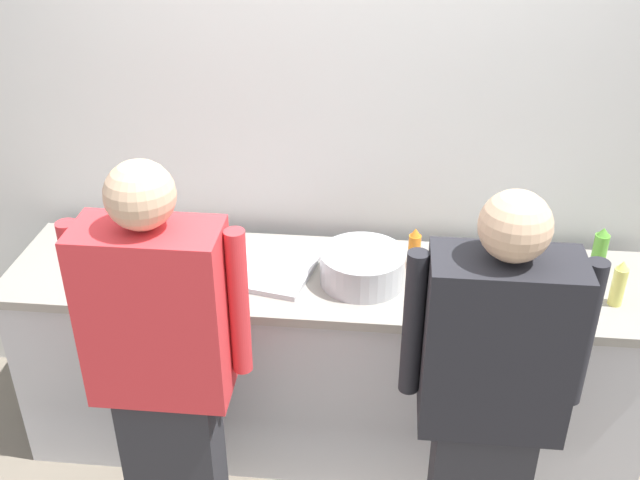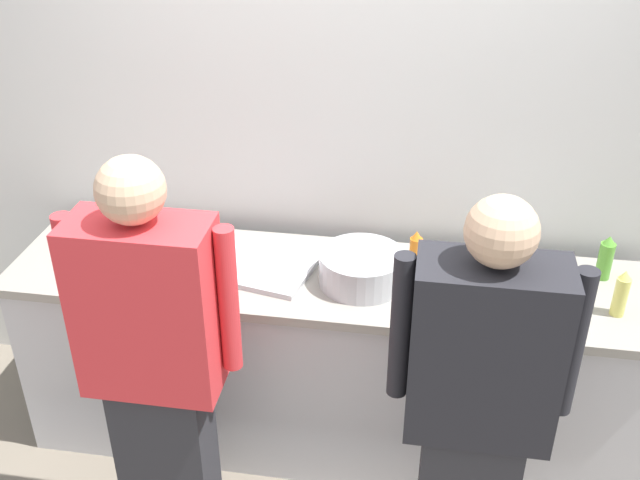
% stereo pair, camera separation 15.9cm
% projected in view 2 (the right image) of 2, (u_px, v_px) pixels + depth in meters
% --- Properties ---
extents(wall_back, '(4.30, 0.10, 2.69)m').
position_uv_depth(wall_back, '(344.00, 140.00, 3.30)').
color(wall_back, silver).
rests_on(wall_back, ground).
extents(prep_counter, '(2.74, 0.65, 0.91)m').
position_uv_depth(prep_counter, '(328.00, 360.00, 3.35)').
color(prep_counter, silver).
rests_on(prep_counter, ground).
extents(chef_near_left, '(0.62, 0.24, 1.71)m').
position_uv_depth(chef_near_left, '(155.00, 365.00, 2.64)').
color(chef_near_left, '#2D2D33').
rests_on(chef_near_left, ground).
extents(chef_center, '(0.61, 0.24, 1.67)m').
position_uv_depth(chef_center, '(477.00, 409.00, 2.47)').
color(chef_center, '#2D2D33').
rests_on(chef_center, ground).
extents(plate_stack_front, '(0.23, 0.23, 0.08)m').
position_uv_depth(plate_stack_front, '(510.00, 275.00, 3.05)').
color(plate_stack_front, white).
rests_on(plate_stack_front, prep_counter).
extents(plate_stack_rear, '(0.23, 0.23, 0.05)m').
position_uv_depth(plate_stack_rear, '(103.00, 266.00, 3.14)').
color(plate_stack_rear, white).
rests_on(plate_stack_rear, prep_counter).
extents(mixing_bowl_steel, '(0.35, 0.35, 0.14)m').
position_uv_depth(mixing_bowl_steel, '(362.00, 268.00, 3.05)').
color(mixing_bowl_steel, '#B7BABF').
rests_on(mixing_bowl_steel, prep_counter).
extents(sheet_tray, '(0.53, 0.44, 0.02)m').
position_uv_depth(sheet_tray, '(257.00, 266.00, 3.17)').
color(sheet_tray, '#B7BABF').
rests_on(sheet_tray, prep_counter).
extents(squeeze_bottle_primary, '(0.05, 0.05, 0.19)m').
position_uv_depth(squeeze_bottle_primary, '(416.00, 251.00, 3.13)').
color(squeeze_bottle_primary, orange).
rests_on(squeeze_bottle_primary, prep_counter).
extents(squeeze_bottle_secondary, '(0.05, 0.05, 0.20)m').
position_uv_depth(squeeze_bottle_secondary, '(621.00, 294.00, 2.84)').
color(squeeze_bottle_secondary, '#E5E066').
rests_on(squeeze_bottle_secondary, prep_counter).
extents(squeeze_bottle_spare, '(0.06, 0.06, 0.20)m').
position_uv_depth(squeeze_bottle_spare, '(606.00, 258.00, 3.07)').
color(squeeze_bottle_spare, '#56A333').
rests_on(squeeze_bottle_spare, prep_counter).
extents(ramekin_red_sauce, '(0.11, 0.11, 0.05)m').
position_uv_depth(ramekin_red_sauce, '(577.00, 298.00, 2.94)').
color(ramekin_red_sauce, white).
rests_on(ramekin_red_sauce, prep_counter).
extents(ramekin_orange_sauce, '(0.09, 0.09, 0.04)m').
position_uv_depth(ramekin_orange_sauce, '(449.00, 279.00, 3.06)').
color(ramekin_orange_sauce, white).
rests_on(ramekin_orange_sauce, prep_counter).
extents(chefs_knife, '(0.27, 0.03, 0.02)m').
position_uv_depth(chefs_knife, '(90.00, 241.00, 3.36)').
color(chefs_knife, '#B7BABF').
rests_on(chefs_knife, prep_counter).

